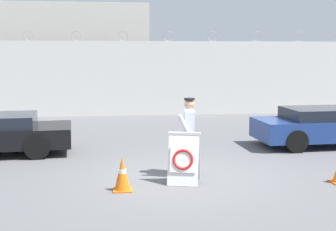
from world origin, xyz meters
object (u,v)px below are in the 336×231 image
Objects in this scene: barricade_sign at (184,158)px; security_guard at (189,132)px; traffic_cone_mid at (122,174)px; parked_car_far_side at (325,126)px.

security_guard is (0.22, 0.64, 0.46)m from barricade_sign.
security_guard reaches higher than traffic_cone_mid.
parked_car_far_side is (4.95, 3.67, 0.05)m from barricade_sign.
security_guard is at bearing -149.65° from parked_car_far_side.
barricade_sign is at bearing -12.59° from security_guard.
traffic_cone_mid is 0.16× the size of parked_car_far_side.
barricade_sign is 1.42m from traffic_cone_mid.
barricade_sign is 0.26× the size of parked_car_far_side.
traffic_cone_mid is at bearing -147.39° from barricade_sign.
security_guard is at bearing 86.62° from barricade_sign.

